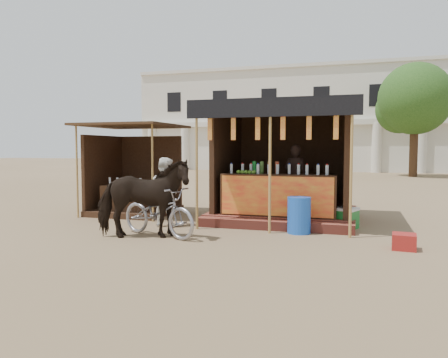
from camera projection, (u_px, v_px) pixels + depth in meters
name	position (u px, v px, depth m)	size (l,w,h in m)	color
ground	(198.00, 246.00, 7.84)	(120.00, 120.00, 0.00)	#846B4C
main_stall	(285.00, 178.00, 10.67)	(3.60, 3.61, 2.78)	brown
secondary_stall	(130.00, 182.00, 11.79)	(2.40, 2.40, 2.38)	#372214
cow	(143.00, 199.00, 8.47)	(0.84, 1.84, 1.55)	black
motorbike	(158.00, 212.00, 8.67)	(0.66, 1.88, 0.99)	#96959D
bystander	(164.00, 192.00, 9.84)	(0.75, 0.59, 1.55)	white
blue_barrel	(299.00, 215.00, 8.99)	(0.48, 0.48, 0.75)	blue
red_crate	(404.00, 242.00, 7.55)	(0.39, 0.39, 0.27)	maroon
cooler	(342.00, 218.00, 9.59)	(0.76, 0.65, 0.46)	#1B7C2B
background_building	(300.00, 122.00, 36.70)	(26.00, 7.45, 8.18)	silver
tree	(411.00, 102.00, 26.93)	(4.50, 4.40, 7.00)	#382314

